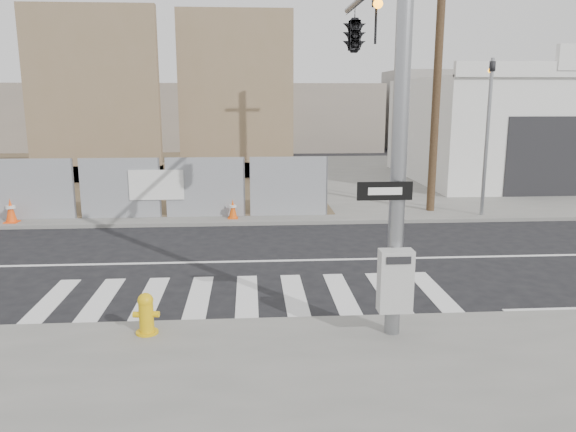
{
  "coord_description": "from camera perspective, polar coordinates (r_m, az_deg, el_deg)",
  "views": [
    {
      "loc": [
        0.09,
        -13.69,
        4.11
      ],
      "look_at": [
        0.96,
        -1.09,
        1.4
      ],
      "focal_mm": 35.0,
      "sensor_mm": 36.0,
      "label": 1
    }
  ],
  "objects": [
    {
      "name": "traffic_cone_d",
      "position": [
        18.7,
        -5.63,
        0.7
      ],
      "size": [
        0.33,
        0.33,
        0.64
      ],
      "rotation": [
        0.0,
        0.0,
        -0.02
      ],
      "color": "#E3510B",
      "rests_on": "sidewalk_far"
    },
    {
      "name": "auto_shop",
      "position": [
        30.11,
        23.82,
        8.09
      ],
      "size": [
        12.0,
        10.2,
        5.95
      ],
      "color": "silver",
      "rests_on": "sidewalk_far"
    },
    {
      "name": "utility_pole_right",
      "position": [
        20.26,
        15.0,
        14.81
      ],
      "size": [
        1.6,
        0.28,
        10.0
      ],
      "color": "#4D3823",
      "rests_on": "sidewalk_far"
    },
    {
      "name": "signal_pole",
      "position": [
        11.91,
        7.98,
        15.22
      ],
      "size": [
        0.96,
        5.87,
        7.0
      ],
      "color": "gray",
      "rests_on": "sidewalk_near"
    },
    {
      "name": "sidewalk_far",
      "position": [
        27.98,
        -4.1,
        3.76
      ],
      "size": [
        50.0,
        20.0,
        0.12
      ],
      "primitive_type": "cube",
      "color": "slate",
      "rests_on": "ground"
    },
    {
      "name": "traffic_cone_c",
      "position": [
        20.07,
        -26.34,
        0.48
      ],
      "size": [
        0.42,
        0.42,
        0.78
      ],
      "rotation": [
        0.0,
        0.0,
        -0.05
      ],
      "color": "#FF4C0D",
      "rests_on": "sidewalk_far"
    },
    {
      "name": "ground",
      "position": [
        14.29,
        -4.17,
        -4.64
      ],
      "size": [
        100.0,
        100.0,
        0.0
      ],
      "primitive_type": "plane",
      "color": "black",
      "rests_on": "ground"
    },
    {
      "name": "concrete_wall_left",
      "position": [
        27.71,
        -19.08,
        9.94
      ],
      "size": [
        6.0,
        1.3,
        8.0
      ],
      "color": "#796549",
      "rests_on": "sidewalk_far"
    },
    {
      "name": "concrete_wall_right",
      "position": [
        27.79,
        -5.26,
        10.55
      ],
      "size": [
        5.5,
        1.3,
        8.0
      ],
      "color": "#796549",
      "rests_on": "sidewalk_far"
    },
    {
      "name": "fire_hydrant",
      "position": [
        10.0,
        -14.21,
        -9.59
      ],
      "size": [
        0.45,
        0.43,
        0.72
      ],
      "rotation": [
        0.0,
        0.0,
        -0.15
      ],
      "color": "gold",
      "rests_on": "sidewalk_near"
    },
    {
      "name": "far_signal_pole",
      "position": [
        19.94,
        19.71,
        9.61
      ],
      "size": [
        0.16,
        0.2,
        5.6
      ],
      "color": "gray",
      "rests_on": "sidewalk_far"
    }
  ]
}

